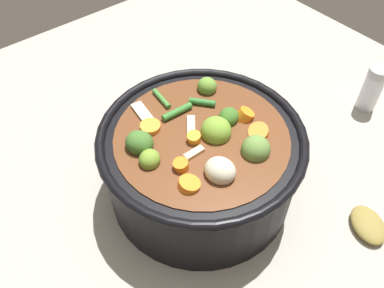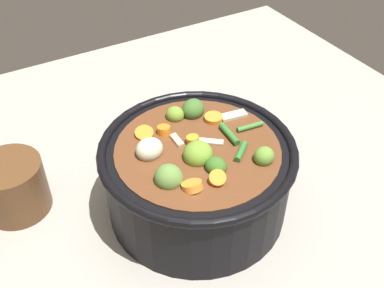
% 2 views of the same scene
% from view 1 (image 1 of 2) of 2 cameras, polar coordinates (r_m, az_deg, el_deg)
% --- Properties ---
extents(ground_plane, '(1.10, 1.10, 0.00)m').
position_cam_1_polar(ground_plane, '(0.63, 1.18, -6.25)').
color(ground_plane, '#9E998E').
extents(cooking_pot, '(0.28, 0.28, 0.14)m').
position_cam_1_polar(cooking_pot, '(0.58, 1.29, -2.47)').
color(cooking_pot, black).
rests_on(cooking_pot, ground_plane).
extents(salt_shaker, '(0.03, 0.03, 0.09)m').
position_cam_1_polar(salt_shaker, '(0.79, 24.04, 7.16)').
color(salt_shaker, silver).
rests_on(salt_shaker, ground_plane).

